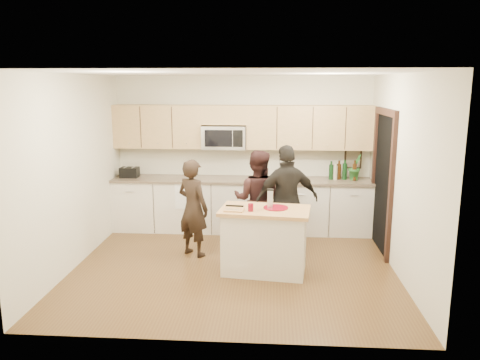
# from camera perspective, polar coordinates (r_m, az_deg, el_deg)

# --- Properties ---
(floor) EXTENTS (4.50, 4.50, 0.00)m
(floor) POSITION_cam_1_polar(r_m,az_deg,el_deg) (6.80, -0.76, -10.48)
(floor) COLOR brown
(floor) RESTS_ON ground
(room_shell) EXTENTS (4.52, 4.02, 2.71)m
(room_shell) POSITION_cam_1_polar(r_m,az_deg,el_deg) (6.35, -0.80, 4.13)
(room_shell) COLOR beige
(room_shell) RESTS_ON ground
(back_cabinetry) EXTENTS (4.50, 0.66, 0.94)m
(back_cabinetry) POSITION_cam_1_polar(r_m,az_deg,el_deg) (8.25, 0.20, -3.02)
(back_cabinetry) COLOR beige
(back_cabinetry) RESTS_ON ground
(upper_cabinetry) EXTENTS (4.50, 0.33, 0.75)m
(upper_cabinetry) POSITION_cam_1_polar(r_m,az_deg,el_deg) (8.16, 0.50, 6.60)
(upper_cabinetry) COLOR tan
(upper_cabinetry) RESTS_ON ground
(microwave) EXTENTS (0.76, 0.41, 0.40)m
(microwave) POSITION_cam_1_polar(r_m,az_deg,el_deg) (8.17, -1.93, 5.24)
(microwave) COLOR silver
(microwave) RESTS_ON ground
(doorway) EXTENTS (0.06, 1.25, 2.20)m
(doorway) POSITION_cam_1_polar(r_m,az_deg,el_deg) (7.51, 17.02, 0.36)
(doorway) COLOR black
(doorway) RESTS_ON ground
(framed_picture) EXTENTS (0.30, 0.03, 0.38)m
(framed_picture) POSITION_cam_1_polar(r_m,az_deg,el_deg) (8.48, 13.61, 2.64)
(framed_picture) COLOR black
(framed_picture) RESTS_ON ground
(dish_towel) EXTENTS (0.34, 0.60, 0.48)m
(dish_towel) POSITION_cam_1_polar(r_m,az_deg,el_deg) (8.11, -6.60, -0.96)
(dish_towel) COLOR white
(dish_towel) RESTS_ON ground
(island) EXTENTS (1.27, 0.84, 0.90)m
(island) POSITION_cam_1_polar(r_m,az_deg,el_deg) (6.48, 3.02, -7.34)
(island) COLOR beige
(island) RESTS_ON ground
(red_plate) EXTENTS (0.34, 0.34, 0.02)m
(red_plate) POSITION_cam_1_polar(r_m,az_deg,el_deg) (6.39, 4.39, -3.38)
(red_plate) COLOR maroon
(red_plate) RESTS_ON island
(box_grater) EXTENTS (0.09, 0.07, 0.25)m
(box_grater) POSITION_cam_1_polar(r_m,az_deg,el_deg) (6.35, 3.70, -2.19)
(box_grater) COLOR silver
(box_grater) RESTS_ON red_plate
(drink_glass) EXTENTS (0.07, 0.07, 0.10)m
(drink_glass) POSITION_cam_1_polar(r_m,az_deg,el_deg) (6.22, 1.31, -3.36)
(drink_glass) COLOR maroon
(drink_glass) RESTS_ON island
(cutting_board) EXTENTS (0.28, 0.21, 0.02)m
(cutting_board) POSITION_cam_1_polar(r_m,az_deg,el_deg) (6.24, -0.72, -3.69)
(cutting_board) COLOR tan
(cutting_board) RESTS_ON island
(tongs) EXTENTS (0.25, 0.06, 0.02)m
(tongs) POSITION_cam_1_polar(r_m,az_deg,el_deg) (6.38, -0.65, -3.17)
(tongs) COLOR black
(tongs) RESTS_ON cutting_board
(knife) EXTENTS (0.19, 0.04, 0.01)m
(knife) POSITION_cam_1_polar(r_m,az_deg,el_deg) (6.23, -0.94, -3.60)
(knife) COLOR silver
(knife) RESTS_ON cutting_board
(toaster) EXTENTS (0.31, 0.22, 0.18)m
(toaster) POSITION_cam_1_polar(r_m,az_deg,el_deg) (8.47, -13.32, 0.92)
(toaster) COLOR black
(toaster) RESTS_ON back_cabinetry
(bottle_cluster) EXTENTS (0.46, 0.17, 0.35)m
(bottle_cluster) POSITION_cam_1_polar(r_m,az_deg,el_deg) (8.21, 12.23, 1.17)
(bottle_cluster) COLOR black
(bottle_cluster) RESTS_ON back_cabinetry
(orchid) EXTENTS (0.31, 0.32, 0.45)m
(orchid) POSITION_cam_1_polar(r_m,az_deg,el_deg) (8.24, 13.85, 1.56)
(orchid) COLOR #2C6E2C
(orchid) RESTS_ON back_cabinetry
(woman_left) EXTENTS (0.64, 0.58, 1.48)m
(woman_left) POSITION_cam_1_polar(r_m,az_deg,el_deg) (7.05, -5.75, -3.40)
(woman_left) COLOR black
(woman_left) RESTS_ON ground
(woman_center) EXTENTS (0.86, 0.72, 1.57)m
(woman_center) POSITION_cam_1_polar(r_m,az_deg,el_deg) (7.32, 2.10, -2.41)
(woman_center) COLOR black
(woman_center) RESTS_ON ground
(woman_right) EXTENTS (1.06, 0.68, 1.68)m
(woman_right) POSITION_cam_1_polar(r_m,az_deg,el_deg) (7.08, 5.75, -2.48)
(woman_right) COLOR black
(woman_right) RESTS_ON ground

